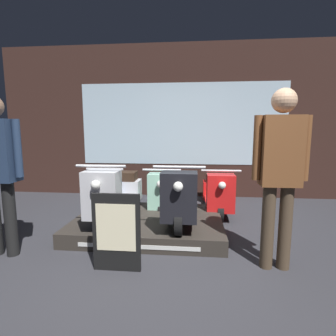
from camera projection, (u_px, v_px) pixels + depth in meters
The scene contains 10 objects.
ground_plane at pixel (168, 272), 2.66m from camera, with size 30.00×30.00×0.00m, color #2D2D33.
shop_wall_back at pixel (182, 122), 5.56m from camera, with size 7.84×0.09×3.20m.
display_platform at pixel (149, 223), 3.76m from camera, with size 2.06×1.50×0.19m.
scooter_display_left at pixel (116, 194), 3.73m from camera, with size 0.60×1.61×0.83m.
scooter_display_right at pixel (181, 196), 3.64m from camera, with size 0.60×1.61×0.83m.
scooter_backrow_0 at pixel (116, 190), 4.80m from camera, with size 0.60×1.61×0.83m.
scooter_backrow_1 at pixel (166, 192), 4.71m from camera, with size 0.60×1.61×0.83m.
scooter_backrow_2 at pixel (217, 193), 4.63m from camera, with size 0.60×1.61×0.83m.
person_right_browsing at pixel (280, 166), 2.59m from camera, with size 0.54×0.24×1.83m.
price_sign_board at pixel (116, 232), 2.63m from camera, with size 0.49×0.04×0.81m.
Camera 1 is at (0.24, -2.47, 1.43)m, focal length 28.00 mm.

